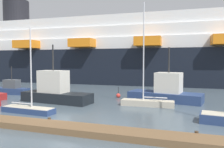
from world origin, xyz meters
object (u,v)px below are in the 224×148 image
object	(u,v)px
sailboat_3	(28,109)
fishing_boat_2	(11,89)
sailboat_1	(147,101)
cruise_ship	(98,54)
channel_buoy_1	(118,95)
fishing_boat_1	(55,91)
fishing_boat_0	(166,91)

from	to	relation	value
sailboat_3	fishing_boat_2	world-z (taller)	sailboat_3
sailboat_1	cruise_ship	world-z (taller)	cruise_ship
channel_buoy_1	cruise_ship	world-z (taller)	cruise_ship
fishing_boat_1	cruise_ship	xyz separation A→B (m)	(-5.88, 28.79, 5.47)
sailboat_1	fishing_boat_1	world-z (taller)	sailboat_1
sailboat_1	fishing_boat_0	world-z (taller)	sailboat_1
fishing_boat_0	sailboat_3	bearing A→B (deg)	-127.91
cruise_ship	sailboat_3	bearing A→B (deg)	-80.69
sailboat_1	fishing_boat_2	xyz separation A→B (m)	(-21.03, 2.62, 0.21)
fishing_boat_1	fishing_boat_0	bearing A→B (deg)	-153.42
fishing_boat_1	cruise_ship	distance (m)	29.89
fishing_boat_1	sailboat_3	bearing A→B (deg)	101.85
fishing_boat_2	sailboat_1	bearing A→B (deg)	-9.48
sailboat_3	channel_buoy_1	distance (m)	12.58
fishing_boat_0	sailboat_1	bearing A→B (deg)	-103.85
sailboat_3	channel_buoy_1	xyz separation A→B (m)	(5.75, 11.18, -0.10)
fishing_boat_0	fishing_boat_2	distance (m)	22.81
fishing_boat_1	channel_buoy_1	bearing A→B (deg)	-133.19
sailboat_1	channel_buoy_1	bearing A→B (deg)	-45.23
fishing_boat_0	channel_buoy_1	distance (m)	6.50
channel_buoy_1	fishing_boat_2	bearing A→B (deg)	-173.69
sailboat_1	channel_buoy_1	distance (m)	6.42
sailboat_1	fishing_boat_1	xyz separation A→B (m)	(-10.98, -1.06, 0.79)
sailboat_3	sailboat_1	bearing A→B (deg)	36.23
fishing_boat_0	channel_buoy_1	size ratio (longest dim) A/B	6.18
sailboat_1	cruise_ship	bearing A→B (deg)	-60.22
fishing_boat_2	sailboat_3	bearing A→B (deg)	-43.75
cruise_ship	sailboat_1	bearing A→B (deg)	-60.02
channel_buoy_1	cruise_ship	xyz separation A→B (m)	(-12.22, 23.29, 6.53)
sailboat_1	sailboat_3	distance (m)	12.39
fishing_boat_1	cruise_ship	size ratio (longest dim) A/B	0.07
sailboat_3	cruise_ship	bearing A→B (deg)	103.85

